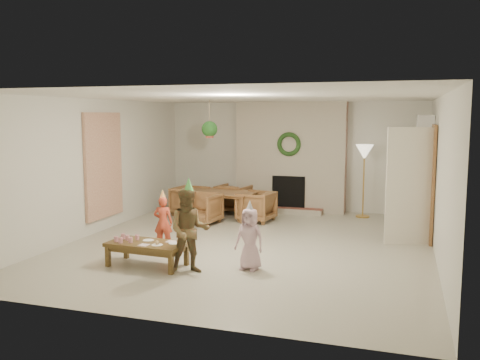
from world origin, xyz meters
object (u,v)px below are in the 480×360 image
at_px(dining_chair_far, 233,198).
at_px(child_red, 163,222).
at_px(dining_chair_left, 190,201).
at_px(child_pink, 250,239).
at_px(dining_chair_near, 201,208).
at_px(child_plaid, 189,231).
at_px(dining_table, 218,204).
at_px(dining_chair_right, 256,206).
at_px(coffee_table_top, 147,244).

bearing_deg(dining_chair_far, child_red, 97.02).
distance_m(dining_chair_left, child_pink, 4.27).
distance_m(dining_chair_near, child_plaid, 3.29).
height_order(dining_chair_far, child_pink, child_pink).
height_order(dining_table, dining_chair_left, dining_chair_left).
xyz_separation_m(dining_chair_near, dining_chair_right, (0.99, 0.57, 0.00)).
bearing_deg(dining_chair_far, child_plaid, 109.39).
relative_size(dining_chair_near, child_red, 0.80).
distance_m(dining_chair_far, dining_chair_right, 1.15).
bearing_deg(child_plaid, child_pink, 4.15).
distance_m(dining_table, child_plaid, 3.93).
height_order(child_red, child_plaid, child_plaid).
xyz_separation_m(dining_table, dining_chair_left, (-0.71, 0.11, 0.03)).
relative_size(dining_chair_left, child_plaid, 0.58).
bearing_deg(child_plaid, child_red, 106.66).
bearing_deg(child_pink, dining_chair_far, 122.25).
distance_m(dining_chair_far, coffee_table_top, 4.40).
bearing_deg(dining_chair_near, child_pink, -47.13).
bearing_deg(child_red, dining_chair_near, -97.57).
distance_m(child_red, child_plaid, 1.47).
height_order(dining_chair_near, coffee_table_top, dining_chair_near).
relative_size(dining_chair_near, child_plaid, 0.58).
xyz_separation_m(dining_chair_near, dining_chair_left, (-0.60, 0.82, 0.00)).
height_order(dining_chair_near, dining_chair_right, same).
height_order(dining_chair_far, coffee_table_top, dining_chair_far).
bearing_deg(dining_chair_near, child_plaid, -62.26).
xyz_separation_m(coffee_table_top, child_pink, (1.48, 0.29, 0.12)).
bearing_deg(dining_chair_left, child_pink, -136.62).
height_order(dining_chair_left, child_red, child_red).
height_order(dining_chair_right, child_red, child_red).
distance_m(dining_chair_right, child_red, 2.70).
xyz_separation_m(coffee_table_top, child_red, (-0.23, 1.00, 0.11)).
relative_size(dining_table, child_pink, 1.82).
distance_m(dining_chair_near, coffee_table_top, 3.00).
bearing_deg(dining_chair_left, coffee_table_top, -157.30).
bearing_deg(dining_chair_far, dining_chair_near, 90.00).
relative_size(dining_chair_right, child_pink, 0.78).
xyz_separation_m(dining_table, child_pink, (1.72, -3.40, 0.16)).
relative_size(coffee_table_top, child_pink, 1.29).
height_order(child_red, child_pink, child_pink).
height_order(child_plaid, child_pink, child_plaid).
bearing_deg(dining_chair_right, child_red, -10.24).
xyz_separation_m(dining_chair_near, dining_chair_far, (0.22, 1.42, 0.00)).
xyz_separation_m(dining_chair_left, child_pink, (2.43, -3.51, 0.13)).
bearing_deg(child_pink, child_plaid, -141.18).
relative_size(dining_chair_left, child_pink, 0.78).
height_order(coffee_table_top, child_plaid, child_plaid).
xyz_separation_m(dining_table, dining_chair_near, (-0.11, -0.71, 0.03)).
bearing_deg(dining_chair_near, child_red, -77.91).
xyz_separation_m(child_plaid, child_pink, (0.76, 0.40, -0.16)).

